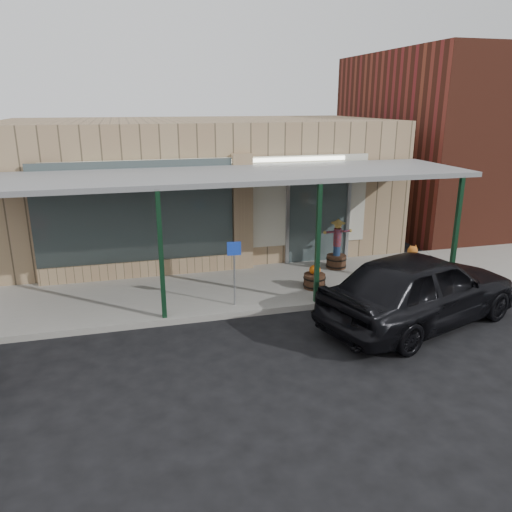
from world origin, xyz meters
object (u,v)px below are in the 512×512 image
object	(u,v)px
barrel_pumpkin	(315,279)
parked_sedan	(421,288)
barrel_scarecrow	(337,251)
handicap_sign	(234,265)

from	to	relation	value
barrel_pumpkin	parked_sedan	world-z (taller)	parked_sedan
barrel_pumpkin	parked_sedan	size ratio (longest dim) A/B	0.12
barrel_scarecrow	handicap_sign	distance (m)	3.97
barrel_pumpkin	handicap_sign	bearing A→B (deg)	-165.65
barrel_scarecrow	barrel_pumpkin	size ratio (longest dim) A/B	2.22
barrel_scarecrow	parked_sedan	distance (m)	3.70
barrel_scarecrow	parked_sedan	world-z (taller)	parked_sedan
barrel_scarecrow	barrel_pumpkin	xyz separation A→B (m)	(-1.20, -1.36, -0.26)
barrel_pumpkin	handicap_sign	world-z (taller)	handicap_sign
handicap_sign	parked_sedan	size ratio (longest dim) A/B	0.29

